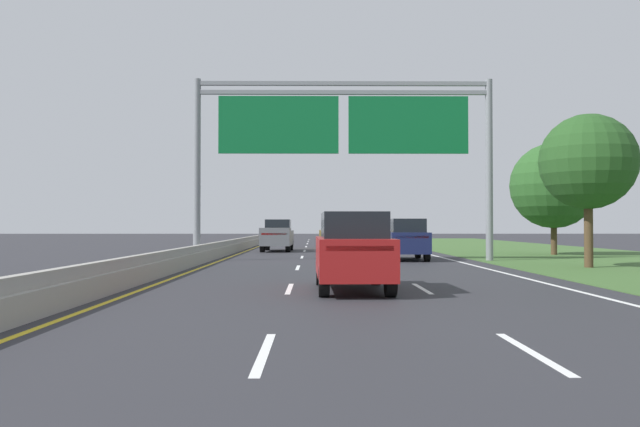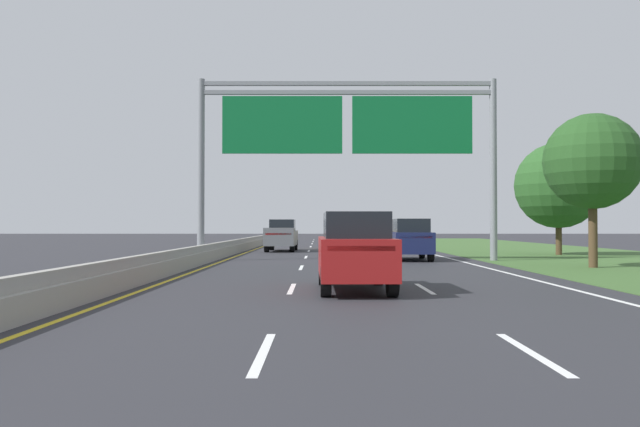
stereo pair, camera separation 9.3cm
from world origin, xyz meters
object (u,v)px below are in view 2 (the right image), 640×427
Objects in this scene: overhead_sign_gantry at (345,132)px; car_red_centre_lane_suv at (352,250)px; pickup_truck_grey at (279,236)px; roadside_tree_far at (556,186)px; roadside_tree_mid at (590,162)px; car_gold_centre_lane_suv at (334,234)px; car_navy_right_lane_suv at (408,239)px.

overhead_sign_gantry is 15.65m from car_red_centre_lane_suv.
pickup_truck_grey is 18.32m from roadside_tree_far.
roadside_tree_mid is (10.42, 9.30, 3.33)m from car_red_centre_lane_suv.
roadside_tree_mid is 12.15m from roadside_tree_far.
roadside_tree_far reaches higher than roadside_tree_mid.
car_red_centre_lane_suv is at bearing -122.42° from roadside_tree_far.
overhead_sign_gantry reaches higher than car_red_centre_lane_suv.
car_red_centre_lane_suv is at bearing -171.41° from pickup_truck_grey.
car_gold_centre_lane_suv is at bearing -1.46° from car_red_centre_lane_suv.
roadside_tree_far is at bearing -108.74° from pickup_truck_grey.
car_navy_right_lane_suv is (3.28, 0.92, -5.38)m from overhead_sign_gantry.
roadside_tree_far is (13.39, 21.08, 3.08)m from car_red_centre_lane_suv.
car_red_centre_lane_suv is 0.73× the size of roadside_tree_mid.
overhead_sign_gantry is 14.20m from pickup_truck_grey.
overhead_sign_gantry is at bearing -2.55° from car_red_centre_lane_suv.
pickup_truck_grey is 6.77m from car_gold_centre_lane_suv.
car_navy_right_lane_suv is at bearing -150.52° from roadside_tree_far.
car_red_centre_lane_suv is at bearing -91.65° from overhead_sign_gantry.
car_navy_right_lane_suv is at bearing 136.84° from roadside_tree_mid.
car_navy_right_lane_suv is 0.70× the size of roadside_tree_far.
pickup_truck_grey is 0.84× the size of roadside_tree_mid.
pickup_truck_grey reaches higher than car_navy_right_lane_suv.
car_red_centre_lane_suv and car_gold_centre_lane_suv have the same top height.
car_red_centre_lane_suv is (-0.42, -14.69, -5.38)m from overhead_sign_gantry.
roadside_tree_far is (2.97, 11.78, -0.25)m from roadside_tree_mid.
car_red_centre_lane_suv is at bearing -179.47° from car_gold_centre_lane_suv.
car_red_centre_lane_suv is at bearing 167.96° from car_navy_right_lane_suv.
pickup_truck_grey is at bearing 6.66° from car_red_centre_lane_suv.
pickup_truck_grey is 27.43m from car_red_centre_lane_suv.
pickup_truck_grey is at bearing 128.11° from roadside_tree_mid.
car_red_centre_lane_suv is (3.61, -27.19, 0.02)m from pickup_truck_grey.
car_red_centre_lane_suv is 0.70× the size of roadside_tree_far.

